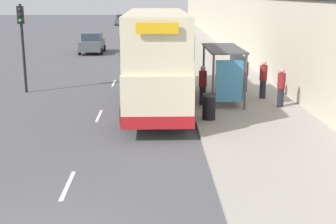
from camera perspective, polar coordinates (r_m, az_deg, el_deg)
name	(u,v)px	position (r m, az deg, el deg)	size (l,w,h in m)	color
pavement	(195,45)	(47.32, 3.37, 8.15)	(5.00, 93.00, 0.14)	#A39E93
lane_mark_0	(68,185)	(13.12, -12.12, -8.73)	(0.12, 2.00, 0.01)	silver
lane_mark_1	(99,116)	(20.13, -8.40, -0.46)	(0.12, 2.00, 0.01)	silver
lane_mark_2	(114,83)	(27.38, -6.64, 3.50)	(0.12, 2.00, 0.01)	silver
lane_mark_3	(122,64)	(34.73, -5.61, 5.79)	(0.12, 2.00, 0.01)	silver
lane_mark_4	(128,52)	(42.12, -4.94, 7.28)	(0.12, 2.00, 0.01)	silver
lane_mark_5	(132,44)	(49.53, -4.46, 8.32)	(0.12, 2.00, 0.01)	silver
lane_mark_6	(134,37)	(56.95, -4.11, 9.09)	(0.12, 2.00, 0.01)	silver
lane_mark_7	(137,32)	(64.39, -3.84, 9.69)	(0.12, 2.00, 0.01)	silver
bus_shelter	(228,65)	(21.89, 7.31, 5.76)	(1.60, 4.20, 2.48)	#4C4C51
double_decker_bus_near	(157,58)	(21.02, -1.40, 6.65)	(2.85, 10.64, 4.30)	beige
car_0	(92,43)	(41.82, -9.23, 8.29)	(2.04, 4.10, 1.76)	#4C5156
car_1	(122,20)	(79.34, -5.65, 11.11)	(2.09, 4.13, 1.73)	#4C5156
car_2	(150,23)	(71.18, -2.17, 10.84)	(1.94, 4.20, 1.79)	#B7B799
pedestrian_at_shelter	(203,85)	(21.19, 4.25, 3.30)	(0.35, 0.35, 1.79)	#23232D
pedestrian_1	(263,79)	(22.95, 11.53, 3.96)	(0.36, 0.36, 1.84)	#23232D
pedestrian_2	(245,74)	(24.37, 9.35, 4.55)	(0.35, 0.35, 1.76)	#23232D
pedestrian_3	(281,87)	(21.36, 13.63, 2.97)	(0.35, 0.35, 1.75)	#23232D
litter_bin	(209,107)	(18.78, 5.02, 0.67)	(0.55, 0.55, 1.05)	black
traffic_light_far_kerb	(22,33)	(25.37, -17.39, 9.12)	(0.30, 0.32, 4.56)	black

